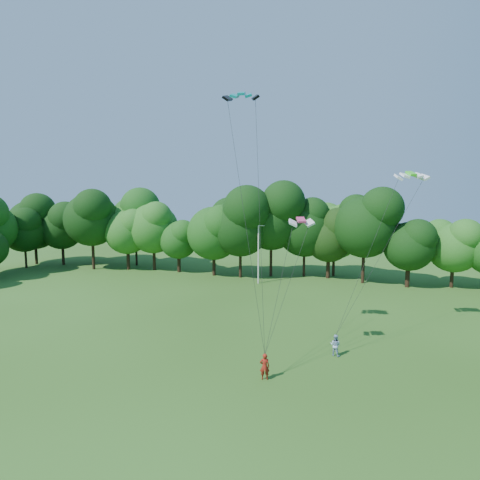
# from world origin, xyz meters

# --- Properties ---
(ground) EXTENTS (160.00, 160.00, 0.00)m
(ground) POSITION_xyz_m (0.00, 0.00, 0.00)
(ground) COLOR #2A4C14
(ground) RESTS_ON ground
(utility_pole) EXTENTS (1.67, 0.21, 8.33)m
(utility_pole) POSITION_xyz_m (-3.20, 30.61, 4.28)
(utility_pole) COLOR silver
(utility_pole) RESTS_ON ground
(kite_flyer_left) EXTENTS (0.74, 0.57, 1.78)m
(kite_flyer_left) POSITION_xyz_m (3.76, 3.46, 0.89)
(kite_flyer_left) COLOR maroon
(kite_flyer_left) RESTS_ON ground
(kite_flyer_right) EXTENTS (0.96, 0.86, 1.65)m
(kite_flyer_right) POSITION_xyz_m (8.10, 8.65, 0.82)
(kite_flyer_right) COLOR #9FBBDD
(kite_flyer_right) RESTS_ON ground
(kite_teal) EXTENTS (2.72, 1.57, 0.53)m
(kite_teal) POSITION_xyz_m (0.99, 7.52, 19.51)
(kite_teal) COLOR #04868C
(kite_teal) RESTS_ON ground
(kite_green) EXTENTS (2.86, 1.87, 0.51)m
(kite_green) POSITION_xyz_m (13.69, 14.99, 13.99)
(kite_green) COLOR #3EE522
(kite_green) RESTS_ON ground
(kite_pink) EXTENTS (1.96, 1.41, 0.42)m
(kite_pink) POSITION_xyz_m (5.52, 7.25, 10.39)
(kite_pink) COLOR #CA386A
(kite_pink) RESTS_ON ground
(tree_back_west) EXTENTS (9.42, 9.42, 13.70)m
(tree_back_west) POSITION_xyz_m (-27.39, 38.40, 8.56)
(tree_back_west) COLOR #362215
(tree_back_west) RESTS_ON ground
(tree_back_center) EXTENTS (7.53, 7.53, 10.95)m
(tree_back_center) POSITION_xyz_m (6.00, 36.90, 6.84)
(tree_back_center) COLOR black
(tree_back_center) RESTS_ON ground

